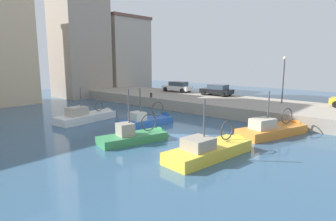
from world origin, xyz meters
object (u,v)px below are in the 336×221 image
object	(u,v)px
fishing_boat_orange	(275,133)
quay_streetlamp	(284,72)
parked_car_black	(217,90)
parked_car_white	(177,87)
fishing_boat_yellow	(213,154)
fishing_boat_white	(89,119)
fishing_boat_blue	(150,123)
mooring_bollard_mid	(151,95)
fishing_boat_green	(138,140)

from	to	relation	value
fishing_boat_orange	quay_streetlamp	xyz separation A→B (m)	(8.72, 2.60, 4.34)
fishing_boat_orange	parked_car_black	size ratio (longest dim) A/B	1.70
parked_car_white	quay_streetlamp	distance (m)	15.12
fishing_boat_yellow	fishing_boat_white	bearing A→B (deg)	85.73
fishing_boat_orange	fishing_boat_yellow	size ratio (longest dim) A/B	0.99
fishing_boat_blue	quay_streetlamp	size ratio (longest dim) A/B	1.19
fishing_boat_blue	mooring_bollard_mid	distance (m)	9.27
parked_car_white	mooring_bollard_mid	bearing A→B (deg)	-169.10
parked_car_white	parked_car_black	distance (m)	6.31
parked_car_white	fishing_boat_orange	bearing A→B (deg)	-119.10
fishing_boat_orange	fishing_boat_yellow	bearing A→B (deg)	172.13
fishing_boat_orange	parked_car_white	bearing A→B (deg)	60.90
mooring_bollard_mid	parked_car_black	bearing A→B (deg)	-36.40
fishing_boat_yellow	quay_streetlamp	xyz separation A→B (m)	(16.09, 1.59, 4.35)
fishing_boat_orange	fishing_boat_yellow	world-z (taller)	fishing_boat_yellow
fishing_boat_white	parked_car_black	xyz separation A→B (m)	(16.18, -4.27, 1.79)
fishing_boat_yellow	quay_streetlamp	size ratio (longest dim) A/B	1.45
fishing_boat_green	mooring_bollard_mid	size ratio (longest dim) A/B	10.59
parked_car_white	parked_car_black	xyz separation A→B (m)	(0.16, -6.31, -0.02)
fishing_boat_orange	parked_car_black	distance (m)	15.02
fishing_boat_green	quay_streetlamp	xyz separation A→B (m)	(16.82, -4.18, 4.34)
fishing_boat_blue	mooring_bollard_mid	bearing A→B (deg)	43.01
quay_streetlamp	mooring_bollard_mid	bearing A→B (deg)	112.57
fishing_boat_blue	parked_car_black	size ratio (longest dim) A/B	1.42
fishing_boat_blue	quay_streetlamp	bearing A→B (deg)	-30.70
fishing_boat_blue	fishing_boat_green	size ratio (longest dim) A/B	0.99
parked_car_white	mooring_bollard_mid	xyz separation A→B (m)	(-6.66, -1.28, -0.46)
parked_car_white	mooring_bollard_mid	world-z (taller)	parked_car_white
fishing_boat_green	mooring_bollard_mid	distance (m)	14.67
fishing_boat_orange	parked_car_black	xyz separation A→B (m)	(9.88, 11.17, 1.80)
parked_car_black	quay_streetlamp	size ratio (longest dim) A/B	0.84
mooring_bollard_mid	fishing_boat_green	bearing A→B (deg)	-139.91
fishing_boat_green	quay_streetlamp	size ratio (longest dim) A/B	1.21
parked_car_black	fishing_boat_green	bearing A→B (deg)	-166.31
fishing_boat_green	parked_car_white	distance (m)	20.87
mooring_bollard_mid	quay_streetlamp	size ratio (longest dim) A/B	0.11
fishing_boat_white	parked_car_black	world-z (taller)	fishing_boat_white
fishing_boat_yellow	fishing_boat_green	xyz separation A→B (m)	(-0.74, 5.77, 0.00)
fishing_boat_white	parked_car_black	distance (m)	16.83
parked_car_black	mooring_bollard_mid	bearing A→B (deg)	143.60
fishing_boat_green	fishing_boat_orange	bearing A→B (deg)	-39.94
fishing_boat_yellow	parked_car_black	bearing A→B (deg)	30.47
fishing_boat_blue	fishing_boat_yellow	xyz separation A→B (m)	(-3.73, -8.92, 0.01)
fishing_boat_green	mooring_bollard_mid	bearing A→B (deg)	40.09
fishing_boat_white	mooring_bollard_mid	world-z (taller)	fishing_boat_white
fishing_boat_green	parked_car_black	size ratio (longest dim) A/B	1.43
parked_car_white	quay_streetlamp	xyz separation A→B (m)	(-1.01, -14.87, 2.52)
parked_car_white	mooring_bollard_mid	distance (m)	6.80
fishing_boat_blue	fishing_boat_white	world-z (taller)	fishing_boat_blue
parked_car_black	parked_car_white	bearing A→B (deg)	91.41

